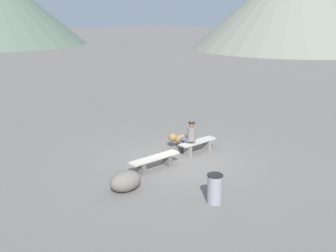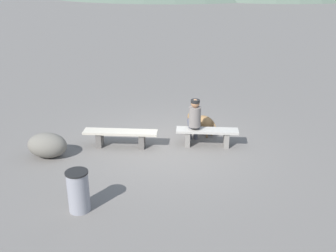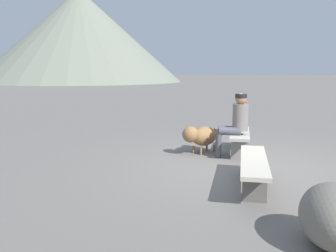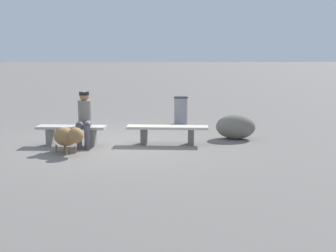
{
  "view_description": "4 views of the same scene",
  "coord_description": "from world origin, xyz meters",
  "px_view_note": "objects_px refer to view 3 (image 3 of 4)",
  "views": [
    {
      "loc": [
        -9.57,
        -8.17,
        4.88
      ],
      "look_at": [
        0.81,
        1.34,
        0.78
      ],
      "focal_mm": 41.7,
      "sensor_mm": 36.0,
      "label": 1
    },
    {
      "loc": [
        -0.4,
        -9.01,
        4.22
      ],
      "look_at": [
        -0.01,
        0.08,
        0.54
      ],
      "focal_mm": 42.14,
      "sensor_mm": 36.0,
      "label": 2
    },
    {
      "loc": [
        -6.32,
        0.87,
        1.68
      ],
      "look_at": [
        1.26,
        1.51,
        0.49
      ],
      "focal_mm": 39.11,
      "sensor_mm": 36.0,
      "label": 3
    },
    {
      "loc": [
        -0.62,
        9.3,
        2.03
      ],
      "look_at": [
        -1.17,
        0.72,
        0.54
      ],
      "focal_mm": 43.94,
      "sensor_mm": 36.0,
      "label": 4
    }
  ],
  "objects_px": {
    "seated_person": "(235,121)",
    "dog": "(201,136)",
    "bench_left": "(254,167)",
    "boulder": "(334,216)",
    "bench_right": "(240,138)"
  },
  "relations": [
    {
      "from": "bench_left",
      "to": "dog",
      "type": "height_order",
      "value": "dog"
    },
    {
      "from": "seated_person",
      "to": "boulder",
      "type": "distance_m",
      "value": 3.63
    },
    {
      "from": "seated_person",
      "to": "dog",
      "type": "distance_m",
      "value": 0.78
    },
    {
      "from": "seated_person",
      "to": "dog",
      "type": "xyz_separation_m",
      "value": [
        0.26,
        0.65,
        -0.34
      ]
    },
    {
      "from": "bench_left",
      "to": "dog",
      "type": "xyz_separation_m",
      "value": [
        2.12,
        0.74,
        0.06
      ]
    },
    {
      "from": "seated_person",
      "to": "dog",
      "type": "height_order",
      "value": "seated_person"
    },
    {
      "from": "bench_right",
      "to": "seated_person",
      "type": "relative_size",
      "value": 1.29
    },
    {
      "from": "seated_person",
      "to": "bench_left",
      "type": "bearing_deg",
      "value": -177.07
    },
    {
      "from": "bench_left",
      "to": "bench_right",
      "type": "xyz_separation_m",
      "value": [
        2.17,
        -0.04,
        0.01
      ]
    },
    {
      "from": "dog",
      "to": "bench_left",
      "type": "bearing_deg",
      "value": 65.38
    },
    {
      "from": "bench_left",
      "to": "boulder",
      "type": "relative_size",
      "value": 1.98
    },
    {
      "from": "bench_left",
      "to": "seated_person",
      "type": "xyz_separation_m",
      "value": [
        1.86,
        0.1,
        0.4
      ]
    },
    {
      "from": "seated_person",
      "to": "boulder",
      "type": "bearing_deg",
      "value": -170.42
    },
    {
      "from": "bench_left",
      "to": "bench_right",
      "type": "distance_m",
      "value": 2.17
    },
    {
      "from": "bench_left",
      "to": "boulder",
      "type": "xyz_separation_m",
      "value": [
        -1.7,
        -0.5,
        -0.0
      ]
    }
  ]
}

